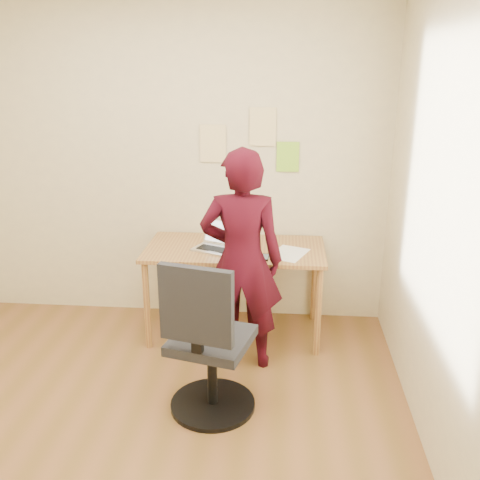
# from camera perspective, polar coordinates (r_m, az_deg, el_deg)

# --- Properties ---
(room) EXTENTS (3.58, 3.58, 2.78)m
(room) POSITION_cam_1_polar(r_m,az_deg,el_deg) (2.82, -14.05, 1.87)
(room) COLOR brown
(room) RESTS_ON ground
(desk) EXTENTS (1.40, 0.70, 0.74)m
(desk) POSITION_cam_1_polar(r_m,az_deg,el_deg) (4.22, -0.53, -1.93)
(desk) COLOR olive
(desk) RESTS_ON ground
(laptop) EXTENTS (0.37, 0.36, 0.21)m
(laptop) POSITION_cam_1_polar(r_m,az_deg,el_deg) (4.17, -2.59, -0.24)
(laptop) COLOR silver
(laptop) RESTS_ON desk
(paper_sheet) EXTENTS (0.34, 0.40, 0.00)m
(paper_sheet) POSITION_cam_1_polar(r_m,az_deg,el_deg) (4.08, 5.21, -1.45)
(paper_sheet) COLOR white
(paper_sheet) RESTS_ON desk
(phone) EXTENTS (0.08, 0.14, 0.01)m
(phone) POSITION_cam_1_polar(r_m,az_deg,el_deg) (3.98, 2.61, -1.85)
(phone) COLOR black
(phone) RESTS_ON desk
(wall_note_left) EXTENTS (0.21, 0.00, 0.30)m
(wall_note_left) POSITION_cam_1_polar(r_m,az_deg,el_deg) (4.38, -2.90, 10.24)
(wall_note_left) COLOR #E9CF8B
(wall_note_left) RESTS_ON room
(wall_note_mid) EXTENTS (0.21, 0.00, 0.30)m
(wall_note_mid) POSITION_cam_1_polar(r_m,az_deg,el_deg) (4.32, 2.45, 11.97)
(wall_note_mid) COLOR #E9CF8B
(wall_note_mid) RESTS_ON room
(wall_note_right) EXTENTS (0.18, 0.00, 0.24)m
(wall_note_right) POSITION_cam_1_polar(r_m,az_deg,el_deg) (4.35, 5.12, 8.82)
(wall_note_right) COLOR #8ED22F
(wall_note_right) RESTS_ON room
(office_chair) EXTENTS (0.56, 0.58, 1.05)m
(office_chair) POSITION_cam_1_polar(r_m,az_deg,el_deg) (3.35, -3.48, -11.66)
(office_chair) COLOR black
(office_chair) RESTS_ON ground
(person) EXTENTS (0.59, 0.39, 1.60)m
(person) POSITION_cam_1_polar(r_m,az_deg,el_deg) (3.75, 0.17, -2.24)
(person) COLOR black
(person) RESTS_ON ground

